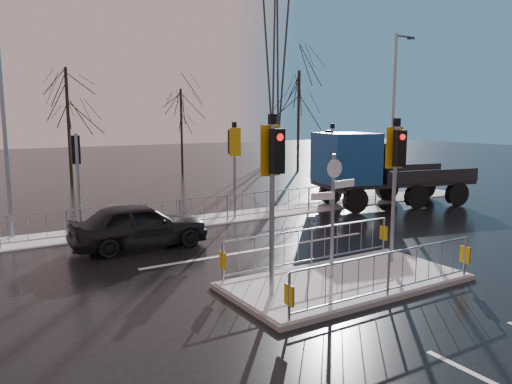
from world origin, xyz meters
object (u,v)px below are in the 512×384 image
car_far_lane (140,225)px  street_lamp_right (394,110)px  street_lamp_left (5,104)px  traffic_island (345,268)px  flatbed_truck (366,168)px

car_far_lane → street_lamp_right: size_ratio=0.53×
car_far_lane → street_lamp_left: 6.08m
traffic_island → street_lamp_right: (10.58, 8.49, 4.00)m
car_far_lane → street_lamp_right: 14.48m
car_far_lane → flatbed_truck: size_ratio=0.55×
street_lamp_left → street_lamp_right: bearing=-3.4°
traffic_island → flatbed_truck: bearing=43.7°
street_lamp_left → car_far_lane: bearing=-47.5°
street_lamp_right → street_lamp_left: size_ratio=0.98×
flatbed_truck → street_lamp_right: street_lamp_right is taller
car_far_lane → traffic_island: bearing=-150.2°
street_lamp_right → traffic_island: bearing=-141.3°
street_lamp_right → street_lamp_left: (-17.00, 1.00, 0.10)m
car_far_lane → flatbed_truck: (11.06, 1.55, 1.07)m
car_far_lane → flatbed_truck: flatbed_truck is taller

